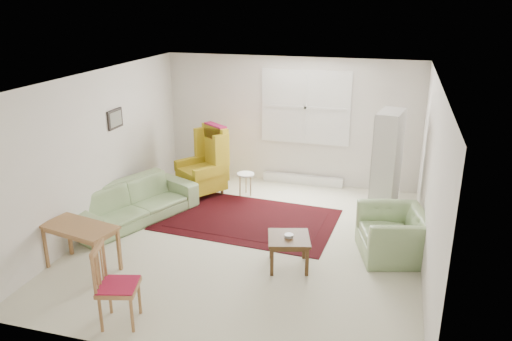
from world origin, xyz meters
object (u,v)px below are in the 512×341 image
(coffee_table, at_px, (289,252))
(cabinet, at_px, (387,164))
(desk, at_px, (82,247))
(armchair, at_px, (394,230))
(stool, at_px, (246,184))
(sofa, at_px, (133,195))
(desk_chair, at_px, (118,285))
(wingback_chair, at_px, (201,161))

(coffee_table, bearing_deg, cabinet, 61.29)
(cabinet, distance_m, desk, 4.96)
(armchair, bearing_deg, coffee_table, -77.52)
(stool, bearing_deg, sofa, -132.89)
(sofa, height_order, cabinet, cabinet)
(cabinet, bearing_deg, stool, -174.49)
(desk, relative_size, desk_chair, 1.04)
(desk_chair, bearing_deg, desk, 35.49)
(stool, height_order, desk_chair, desk_chair)
(desk, distance_m, desk_chair, 1.47)
(cabinet, relative_size, desk_chair, 1.84)
(wingback_chair, bearing_deg, coffee_table, -9.37)
(coffee_table, height_order, cabinet, cabinet)
(sofa, bearing_deg, stool, -18.83)
(wingback_chair, distance_m, coffee_table, 3.14)
(armchair, xyz_separation_m, desk, (-4.09, -1.56, -0.08))
(desk_chair, bearing_deg, stool, -18.09)
(cabinet, relative_size, desk, 1.77)
(sofa, xyz_separation_m, wingback_chair, (0.65, 1.43, 0.21))
(wingback_chair, bearing_deg, desk, -63.61)
(armchair, bearing_deg, sofa, -106.42)
(armchair, height_order, desk_chair, desk_chair)
(wingback_chair, distance_m, desk, 3.11)
(sofa, height_order, desk, sofa)
(sofa, relative_size, wingback_chair, 1.68)
(coffee_table, xyz_separation_m, desk_chair, (-1.58, -1.76, 0.26))
(wingback_chair, bearing_deg, sofa, -78.11)
(armchair, bearing_deg, wingback_chair, -128.29)
(stool, distance_m, desk_chair, 4.16)
(cabinet, bearing_deg, wingback_chair, -170.69)
(wingback_chair, distance_m, desk_chair, 4.03)
(wingback_chair, bearing_deg, armchair, 13.48)
(sofa, xyz_separation_m, desk, (0.11, -1.63, -0.12))
(sofa, relative_size, armchair, 2.11)
(armchair, distance_m, coffee_table, 1.57)
(sofa, relative_size, desk_chair, 2.23)
(coffee_table, bearing_deg, stool, 119.51)
(coffee_table, bearing_deg, armchair, 27.95)
(armchair, bearing_deg, cabinet, 171.72)
(cabinet, height_order, desk, cabinet)
(wingback_chair, xyz_separation_m, stool, (0.83, 0.16, -0.44))
(armchair, bearing_deg, desk_chair, -65.40)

